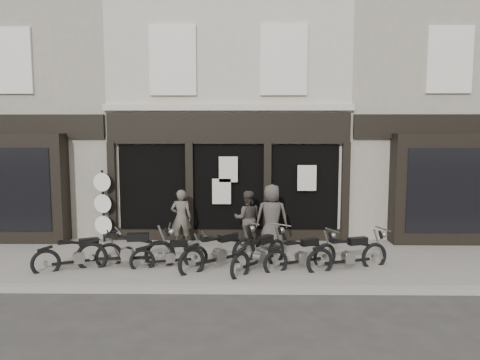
{
  "coord_description": "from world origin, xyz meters",
  "views": [
    {
      "loc": [
        0.53,
        -10.8,
        3.48
      ],
      "look_at": [
        0.36,
        1.6,
        2.07
      ],
      "focal_mm": 35.0,
      "sensor_mm": 36.0,
      "label": 1
    }
  ],
  "objects_px": {
    "motorcycle_4": "(260,256)",
    "man_left": "(181,218)",
    "motorcycle_0": "(79,257)",
    "motorcycle_6": "(349,256)",
    "man_centre": "(247,218)",
    "motorcycle_1": "(127,253)",
    "advert_sign_post": "(103,209)",
    "motorcycle_2": "(170,257)",
    "motorcycle_3": "(220,254)",
    "man_right": "(272,217)",
    "motorcycle_5": "(302,257)"
  },
  "relations": [
    {
      "from": "man_right",
      "to": "advert_sign_post",
      "type": "xyz_separation_m",
      "value": [
        -4.89,
        0.76,
        0.06
      ]
    },
    {
      "from": "motorcycle_6",
      "to": "man_left",
      "type": "xyz_separation_m",
      "value": [
        -4.29,
        2.11,
        0.51
      ]
    },
    {
      "from": "motorcycle_4",
      "to": "motorcycle_0",
      "type": "bearing_deg",
      "value": 126.97
    },
    {
      "from": "motorcycle_3",
      "to": "motorcycle_1",
      "type": "bearing_deg",
      "value": 140.51
    },
    {
      "from": "man_centre",
      "to": "motorcycle_6",
      "type": "bearing_deg",
      "value": 137.8
    },
    {
      "from": "man_left",
      "to": "man_right",
      "type": "bearing_deg",
      "value": 170.96
    },
    {
      "from": "motorcycle_1",
      "to": "advert_sign_post",
      "type": "distance_m",
      "value": 2.84
    },
    {
      "from": "motorcycle_3",
      "to": "motorcycle_4",
      "type": "height_order",
      "value": "motorcycle_3"
    },
    {
      "from": "motorcycle_4",
      "to": "motorcycle_6",
      "type": "bearing_deg",
      "value": -53.05
    },
    {
      "from": "motorcycle_0",
      "to": "motorcycle_3",
      "type": "bearing_deg",
      "value": -22.58
    },
    {
      "from": "motorcycle_2",
      "to": "advert_sign_post",
      "type": "distance_m",
      "value": 3.44
    },
    {
      "from": "motorcycle_4",
      "to": "man_left",
      "type": "relative_size",
      "value": 1.17
    },
    {
      "from": "motorcycle_3",
      "to": "advert_sign_post",
      "type": "xyz_separation_m",
      "value": [
        -3.55,
        2.42,
        0.65
      ]
    },
    {
      "from": "man_centre",
      "to": "advert_sign_post",
      "type": "distance_m",
      "value": 4.24
    },
    {
      "from": "motorcycle_6",
      "to": "advert_sign_post",
      "type": "distance_m",
      "value": 7.12
    },
    {
      "from": "motorcycle_1",
      "to": "advert_sign_post",
      "type": "bearing_deg",
      "value": 111.91
    },
    {
      "from": "motorcycle_2",
      "to": "motorcycle_5",
      "type": "distance_m",
      "value": 3.17
    },
    {
      "from": "man_centre",
      "to": "advert_sign_post",
      "type": "xyz_separation_m",
      "value": [
        -4.22,
        0.38,
        0.18
      ]
    },
    {
      "from": "motorcycle_1",
      "to": "man_left",
      "type": "xyz_separation_m",
      "value": [
        1.03,
        2.04,
        0.48
      ]
    },
    {
      "from": "motorcycle_6",
      "to": "motorcycle_3",
      "type": "bearing_deg",
      "value": 158.78
    },
    {
      "from": "motorcycle_0",
      "to": "motorcycle_5",
      "type": "xyz_separation_m",
      "value": [
        5.32,
        0.13,
        -0.01
      ]
    },
    {
      "from": "motorcycle_3",
      "to": "motorcycle_0",
      "type": "bearing_deg",
      "value": 143.02
    },
    {
      "from": "motorcycle_5",
      "to": "man_right",
      "type": "bearing_deg",
      "value": 84.38
    },
    {
      "from": "motorcycle_3",
      "to": "man_left",
      "type": "distance_m",
      "value": 2.41
    },
    {
      "from": "motorcycle_2",
      "to": "motorcycle_4",
      "type": "height_order",
      "value": "motorcycle_4"
    },
    {
      "from": "motorcycle_0",
      "to": "advert_sign_post",
      "type": "distance_m",
      "value": 2.68
    },
    {
      "from": "motorcycle_4",
      "to": "man_centre",
      "type": "height_order",
      "value": "man_centre"
    },
    {
      "from": "motorcycle_4",
      "to": "man_left",
      "type": "distance_m",
      "value": 3.09
    },
    {
      "from": "motorcycle_0",
      "to": "motorcycle_5",
      "type": "bearing_deg",
      "value": -23.98
    },
    {
      "from": "advert_sign_post",
      "to": "man_centre",
      "type": "bearing_deg",
      "value": 6.37
    },
    {
      "from": "motorcycle_1",
      "to": "motorcycle_0",
      "type": "bearing_deg",
      "value": -178.74
    },
    {
      "from": "motorcycle_3",
      "to": "advert_sign_post",
      "type": "relative_size",
      "value": 0.85
    },
    {
      "from": "motorcycle_4",
      "to": "man_right",
      "type": "height_order",
      "value": "man_right"
    },
    {
      "from": "motorcycle_1",
      "to": "motorcycle_6",
      "type": "distance_m",
      "value": 5.32
    },
    {
      "from": "motorcycle_4",
      "to": "man_left",
      "type": "height_order",
      "value": "man_left"
    },
    {
      "from": "man_centre",
      "to": "motorcycle_0",
      "type": "bearing_deg",
      "value": 28.06
    },
    {
      "from": "motorcycle_5",
      "to": "man_left",
      "type": "distance_m",
      "value": 3.83
    },
    {
      "from": "motorcycle_1",
      "to": "motorcycle_2",
      "type": "distance_m",
      "value": 1.04
    },
    {
      "from": "motorcycle_1",
      "to": "motorcycle_6",
      "type": "relative_size",
      "value": 1.14
    },
    {
      "from": "motorcycle_0",
      "to": "man_centre",
      "type": "relative_size",
      "value": 1.24
    },
    {
      "from": "motorcycle_3",
      "to": "man_centre",
      "type": "bearing_deg",
      "value": 32.13
    },
    {
      "from": "man_left",
      "to": "motorcycle_3",
      "type": "bearing_deg",
      "value": 119.95
    },
    {
      "from": "motorcycle_1",
      "to": "man_centre",
      "type": "relative_size",
      "value": 1.5
    },
    {
      "from": "motorcycle_4",
      "to": "motorcycle_3",
      "type": "bearing_deg",
      "value": 119.59
    },
    {
      "from": "motorcycle_6",
      "to": "advert_sign_post",
      "type": "bearing_deg",
      "value": 139.7
    },
    {
      "from": "motorcycle_6",
      "to": "man_centre",
      "type": "distance_m",
      "value": 3.26
    },
    {
      "from": "motorcycle_0",
      "to": "man_left",
      "type": "distance_m",
      "value": 3.11
    },
    {
      "from": "motorcycle_6",
      "to": "advert_sign_post",
      "type": "height_order",
      "value": "advert_sign_post"
    },
    {
      "from": "motorcycle_1",
      "to": "man_right",
      "type": "bearing_deg",
      "value": 18.55
    },
    {
      "from": "motorcycle_2",
      "to": "man_centre",
      "type": "xyz_separation_m",
      "value": [
        1.87,
        2.02,
        0.55
      ]
    }
  ]
}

